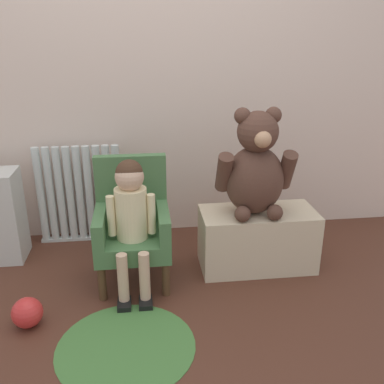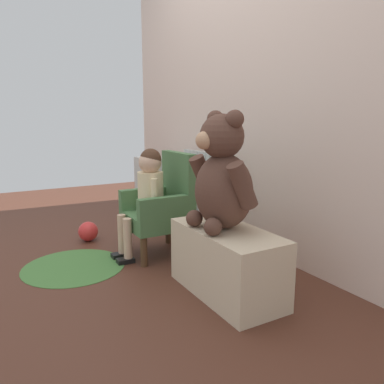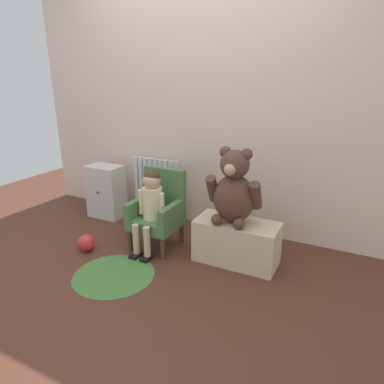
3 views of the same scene
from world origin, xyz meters
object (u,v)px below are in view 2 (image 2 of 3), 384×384
(low_bench, at_px, (227,262))
(child_armchair, at_px, (163,206))
(radiator, at_px, (201,191))
(small_dresser, at_px, (154,189))
(large_teddy_bear, at_px, (222,178))
(child_figure, at_px, (147,187))
(toy_ball, at_px, (88,231))
(floor_rug, at_px, (74,266))

(low_bench, bearing_deg, child_armchair, -177.86)
(radiator, bearing_deg, small_dresser, -159.18)
(child_armchair, relative_size, large_teddy_bear, 1.15)
(small_dresser, bearing_deg, large_teddy_bear, -10.85)
(small_dresser, xyz_separation_m, child_figure, (0.86, -0.43, 0.19))
(radiator, bearing_deg, large_teddy_bear, -25.41)
(child_armchair, xyz_separation_m, large_teddy_bear, (0.69, 0.02, 0.29))
(large_teddy_bear, height_order, toy_ball, large_teddy_bear)
(small_dresser, distance_m, child_armchair, 0.92)
(child_figure, bearing_deg, small_dresser, 153.73)
(child_armchair, bearing_deg, large_teddy_bear, 1.35)
(low_bench, xyz_separation_m, large_teddy_bear, (-0.04, -0.01, 0.44))
(radiator, relative_size, child_figure, 0.90)
(child_armchair, relative_size, toy_ball, 4.69)
(radiator, xyz_separation_m, floor_rug, (0.31, -1.11, -0.32))
(child_armchair, height_order, floor_rug, child_armchair)
(child_armchair, relative_size, low_bench, 1.03)
(child_armchair, relative_size, floor_rug, 1.10)
(low_bench, bearing_deg, child_figure, -169.20)
(child_armchair, relative_size, child_figure, 0.95)
(small_dresser, relative_size, low_bench, 0.84)
(large_teddy_bear, height_order, floor_rug, large_teddy_bear)
(floor_rug, bearing_deg, low_bench, 39.33)
(radiator, bearing_deg, child_armchair, -55.70)
(large_teddy_bear, relative_size, floor_rug, 0.96)
(child_armchair, distance_m, large_teddy_bear, 0.75)
(radiator, distance_m, child_figure, 0.73)
(child_armchair, bearing_deg, toy_ball, -142.41)
(toy_ball, bearing_deg, radiator, 79.82)
(small_dresser, xyz_separation_m, child_armchair, (0.86, -0.31, 0.05))
(low_bench, bearing_deg, small_dresser, 169.78)
(small_dresser, height_order, low_bench, small_dresser)
(floor_rug, bearing_deg, toy_ball, 155.78)
(radiator, bearing_deg, floor_rug, -74.60)
(toy_ball, bearing_deg, small_dresser, 116.54)
(child_figure, relative_size, large_teddy_bear, 1.20)
(low_bench, relative_size, toy_ball, 4.54)
(radiator, height_order, small_dresser, radiator)
(radiator, relative_size, toy_ball, 4.43)
(radiator, height_order, toy_ball, radiator)
(floor_rug, xyz_separation_m, toy_ball, (-0.47, 0.21, 0.07))
(radiator, bearing_deg, child_figure, -60.77)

